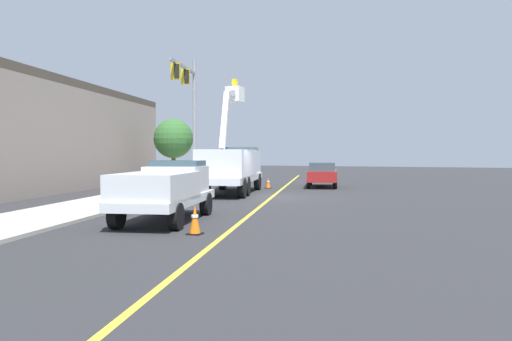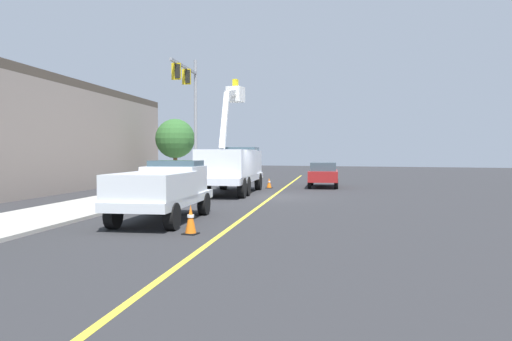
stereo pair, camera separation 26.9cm
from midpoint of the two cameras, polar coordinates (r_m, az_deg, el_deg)
The scene contains 11 objects.
ground at distance 25.86m, azimuth 2.16°, elevation -3.12°, with size 120.00×120.00×0.00m, color #2D2D30.
sidewalk_far_side at distance 27.62m, azimuth -12.79°, elevation -2.71°, with size 60.00×3.60×0.12m, color #B2ADA3.
lane_centre_stripe at distance 25.86m, azimuth 2.16°, elevation -3.11°, with size 50.00×0.16×0.01m, color yellow.
utility_bucket_truck at distance 28.25m, azimuth -2.52°, elevation 0.59°, with size 8.54×4.15×6.75m.
service_pickup_truck at distance 16.94m, azimuth -10.38°, elevation -2.10°, with size 5.91×3.22×2.06m.
passing_minivan at distance 33.60m, azimuth 8.09°, elevation -0.28°, with size 5.09×2.85×1.69m.
traffic_cone_leading at distance 14.21m, azimuth -7.09°, elevation -5.72°, with size 0.40×0.40×0.85m.
traffic_cone_mid_front at distance 32.28m, azimuth 1.77°, elevation -1.48°, with size 0.40×0.40×0.69m.
traffic_signal_mast at distance 32.79m, azimuth -7.47°, elevation 8.13°, with size 5.26×1.28×8.69m.
commercial_building_backdrop at distance 35.17m, azimuth -24.61°, elevation 3.58°, with size 25.16×13.43×6.76m.
street_tree_right at distance 38.25m, azimuth -9.21°, elevation 3.67°, with size 3.03×3.03×4.95m.
Camera 2 is at (-24.35, -8.37, 2.35)m, focal length 34.31 mm.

